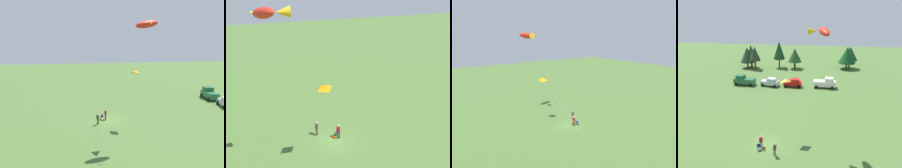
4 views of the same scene
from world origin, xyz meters
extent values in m
plane|color=#486A30|center=(0.00, 0.00, 0.00)|extent=(160.00, 160.00, 0.00)
cylinder|color=#484824|center=(1.71, -1.89, 0.42)|extent=(0.14, 0.14, 0.85)
cylinder|color=#484824|center=(1.54, -2.03, 0.42)|extent=(0.14, 0.14, 0.85)
cylinder|color=#3E3A34|center=(1.62, -1.96, 1.16)|extent=(0.48, 0.48, 0.62)
sphere|color=tan|center=(1.62, -1.96, 1.62)|extent=(0.24, 0.24, 0.24)
cylinder|color=#3E3A34|center=(1.81, -1.87, 1.19)|extent=(0.13, 0.13, 0.55)
cylinder|color=#3E3A34|center=(1.52, -2.14, 1.19)|extent=(0.16, 0.15, 0.55)
cube|color=navy|center=(-0.61, -1.20, 0.42)|extent=(0.65, 0.65, 0.04)
cube|color=navy|center=(-0.71, -1.01, 0.62)|extent=(0.45, 0.25, 0.40)
cylinder|color=#A5A8AD|center=(-0.33, -1.29, 0.21)|extent=(0.03, 0.03, 0.42)
cylinder|color=#A5A8AD|center=(-0.70, -1.49, 0.21)|extent=(0.03, 0.03, 0.42)
cylinder|color=#A5A8AD|center=(-0.52, -0.92, 0.21)|extent=(0.03, 0.03, 0.42)
cylinder|color=#A5A8AD|center=(-0.89, -1.11, 0.21)|extent=(0.03, 0.03, 0.42)
cylinder|color=#3B2E30|center=(-0.39, -0.47, 0.42)|extent=(0.14, 0.14, 0.85)
cylinder|color=#3B2E30|center=(-0.61, -0.53, 0.42)|extent=(0.14, 0.14, 0.85)
cylinder|color=maroon|center=(-0.50, -0.50, 1.16)|extent=(0.42, 0.42, 0.62)
sphere|color=tan|center=(-0.50, -0.50, 1.62)|extent=(0.24, 0.24, 0.24)
cylinder|color=maroon|center=(-0.29, -0.51, 1.19)|extent=(0.13, 0.12, 0.55)
cylinder|color=maroon|center=(-0.68, -0.61, 1.19)|extent=(0.14, 0.12, 0.55)
cube|color=#BA3305|center=(-0.06, -0.70, 0.11)|extent=(0.30, 0.37, 0.22)
ellipsoid|color=red|center=(7.17, 3.82, 14.87)|extent=(2.05, 3.54, 1.37)
cone|color=yellow|center=(5.69, 3.82, 14.87)|extent=(1.15, 0.96, 0.96)
sphere|color=yellow|center=(8.07, 4.11, 14.97)|extent=(0.23, 0.23, 0.23)
cylinder|color=silver|center=(4.39, 0.80, 7.44)|extent=(5.58, 6.06, 14.87)
cylinder|color=#4C3823|center=(1.61, -2.22, 0.00)|extent=(0.04, 0.04, 0.01)
pyramid|color=orange|center=(2.20, 3.81, 8.13)|extent=(1.63, 1.48, 0.75)
cylinder|color=silver|center=(-1.66, 2.35, 3.96)|extent=(7.84, 2.78, 7.92)
cylinder|color=#4C3823|center=(-5.58, 0.96, 0.00)|extent=(0.04, 0.04, 0.01)
camera|label=1|loc=(39.71, -5.49, 13.83)|focal=42.00mm
camera|label=2|loc=(9.82, 28.43, 18.22)|focal=50.00mm
camera|label=3|loc=(-27.33, 20.93, 15.22)|focal=35.00mm
camera|label=4|loc=(6.55, -24.58, 17.94)|focal=35.00mm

